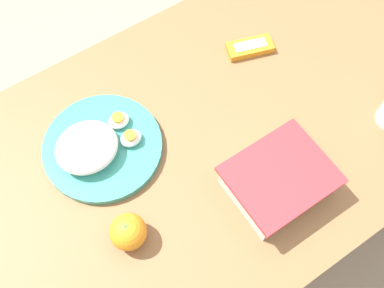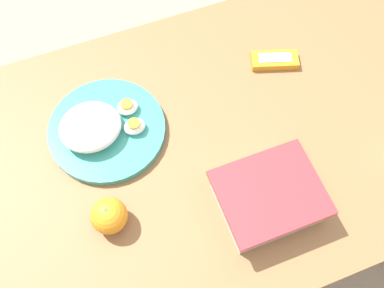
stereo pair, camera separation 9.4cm
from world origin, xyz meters
The scene contains 6 objects.
ground_plane centered at (0.00, 0.00, 0.00)m, with size 10.00×10.00×0.00m, color gray.
table centered at (0.00, 0.00, 0.63)m, with size 1.30×0.73×0.73m.
food_container centered at (-0.05, 0.18, 0.76)m, with size 0.20×0.17×0.07m.
orange_fruit centered at (0.25, 0.10, 0.76)m, with size 0.07×0.07×0.07m.
rice_plate centered at (0.21, -0.10, 0.75)m, with size 0.26×0.26×0.07m.
candy_bar centered at (-0.23, -0.14, 0.74)m, with size 0.12×0.08×0.02m.
Camera 2 is at (0.20, 0.41, 1.60)m, focal length 42.00 mm.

